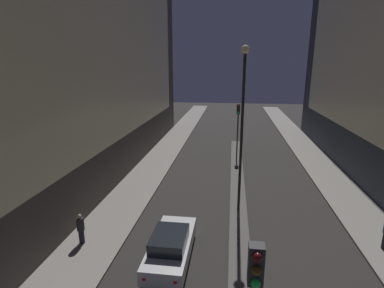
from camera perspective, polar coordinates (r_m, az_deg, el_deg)
name	(u,v)px	position (r m, az deg, el deg)	size (l,w,h in m)	color
building_left	(81,48)	(24.02, -20.40, 16.69)	(6.01, 37.99, 19.22)	#423D38
median_strip	(238,198)	(20.07, 8.73, -10.13)	(1.00, 29.67, 0.14)	#56544F
traffic_light_mid	(238,119)	(27.61, 8.77, 4.79)	(0.32, 0.42, 4.91)	black
street_lamp	(243,112)	(16.75, 9.61, 6.02)	(0.45, 0.45, 9.36)	black
car_left_lane	(171,246)	(13.93, -4.07, -18.82)	(1.71, 4.39, 1.54)	silver
pedestrian_on_left_sidewalk	(81,228)	(15.81, -20.43, -14.78)	(0.35, 0.35, 1.53)	black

